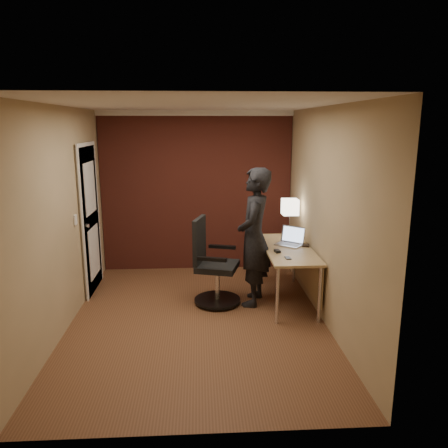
{
  "coord_description": "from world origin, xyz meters",
  "views": [
    {
      "loc": [
        0.03,
        -4.88,
        2.3
      ],
      "look_at": [
        0.35,
        0.55,
        1.05
      ],
      "focal_mm": 35.0,
      "sensor_mm": 36.0,
      "label": 1
    }
  ],
  "objects": [
    {
      "name": "desk",
      "position": [
        1.25,
        0.52,
        0.6
      ],
      "size": [
        0.6,
        1.5,
        0.73
      ],
      "color": "tan",
      "rests_on": "ground"
    },
    {
      "name": "laptop",
      "position": [
        1.25,
        0.68,
        0.79
      ],
      "size": [
        0.42,
        0.41,
        0.23
      ],
      "color": "silver",
      "rests_on": "desk"
    },
    {
      "name": "office_chair",
      "position": [
        0.19,
        0.5,
        0.49
      ],
      "size": [
        0.62,
        0.69,
        1.11
      ],
      "color": "black",
      "rests_on": "ground"
    },
    {
      "name": "room",
      "position": [
        -0.27,
        1.54,
        1.37
      ],
      "size": [
        4.0,
        4.0,
        4.0
      ],
      "color": "brown",
      "rests_on": "ground"
    },
    {
      "name": "wallet",
      "position": [
        1.43,
        0.58,
        0.74
      ],
      "size": [
        0.12,
        0.13,
        0.02
      ],
      "primitive_type": "cube",
      "rotation": [
        0.0,
        0.0,
        -0.28
      ],
      "color": "black",
      "rests_on": "desk"
    },
    {
      "name": "mouse",
      "position": [
        1.01,
        0.32,
        0.75
      ],
      "size": [
        0.08,
        0.11,
        0.03
      ],
      "primitive_type": "cube",
      "rotation": [
        0.0,
        0.0,
        0.18
      ],
      "color": "black",
      "rests_on": "desk"
    },
    {
      "name": "phone",
      "position": [
        1.09,
        0.06,
        0.73
      ],
      "size": [
        0.07,
        0.12,
        0.01
      ],
      "primitive_type": "cube",
      "rotation": [
        0.0,
        0.0,
        0.05
      ],
      "color": "black",
      "rests_on": "desk"
    },
    {
      "name": "desk_lamp",
      "position": [
        1.32,
        1.12,
        1.15
      ],
      "size": [
        0.22,
        0.22,
        0.54
      ],
      "color": "silver",
      "rests_on": "desk"
    },
    {
      "name": "person",
      "position": [
        0.73,
        0.48,
        0.89
      ],
      "size": [
        0.59,
        0.74,
        1.78
      ],
      "primitive_type": "imported",
      "rotation": [
        0.0,
        0.0,
        -1.85
      ],
      "color": "black",
      "rests_on": "ground"
    }
  ]
}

